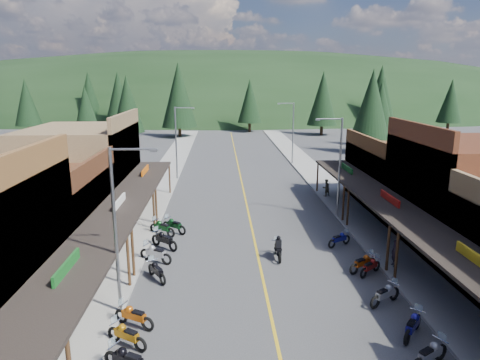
{
  "coord_description": "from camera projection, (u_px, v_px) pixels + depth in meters",
  "views": [
    {
      "loc": [
        -2.31,
        -24.57,
        10.85
      ],
      "look_at": [
        -0.74,
        8.72,
        3.0
      ],
      "focal_mm": 32.0,
      "sensor_mm": 36.0,
      "label": 1
    }
  ],
  "objects": [
    {
      "name": "pine_11",
      "position": [
        372.0,
        105.0,
        62.69
      ],
      "size": [
        5.82,
        5.82,
        12.4
      ],
      "color": "black",
      "rests_on": "ground"
    },
    {
      "name": "shop_east_3",
      "position": [
        403.0,
        177.0,
        37.52
      ],
      "size": [
        10.9,
        10.2,
        6.2
      ],
      "color": "#4C2D16",
      "rests_on": "ground"
    },
    {
      "name": "ridge_hill",
      "position": [
        226.0,
        110.0,
        157.73
      ],
      "size": [
        310.0,
        140.0,
        60.0
      ],
      "primitive_type": "ellipsoid",
      "color": "black",
      "rests_on": "ground"
    },
    {
      "name": "streetlight_1",
      "position": [
        177.0,
        140.0,
        46.53
      ],
      "size": [
        2.16,
        0.18,
        8.0
      ],
      "color": "gray",
      "rests_on": "ground"
    },
    {
      "name": "sidewalk_west",
      "position": [
        160.0,
        183.0,
        45.51
      ],
      "size": [
        3.4,
        94.0,
        0.15
      ],
      "primitive_type": "cube",
      "color": "gray",
      "rests_on": "ground"
    },
    {
      "name": "pine_0",
      "position": [
        27.0,
        102.0,
        83.44
      ],
      "size": [
        5.04,
        5.04,
        11.0
      ],
      "color": "black",
      "rests_on": "ground"
    },
    {
      "name": "pine_9",
      "position": [
        380.0,
        107.0,
        69.87
      ],
      "size": [
        4.93,
        4.93,
        10.8
      ],
      "color": "black",
      "rests_on": "ground"
    },
    {
      "name": "rider_on_bike",
      "position": [
        278.0,
        249.0,
        26.43
      ],
      "size": [
        0.73,
        2.09,
        1.58
      ],
      "rotation": [
        0.0,
        0.0,
        0.02
      ],
      "color": "black",
      "rests_on": "ground"
    },
    {
      "name": "streetlight_0",
      "position": [
        118.0,
        225.0,
        19.3
      ],
      "size": [
        2.16,
        0.18,
        8.0
      ],
      "color": "gray",
      "rests_on": "ground"
    },
    {
      "name": "sidewalk_east",
      "position": [
        322.0,
        181.0,
        46.31
      ],
      "size": [
        3.4,
        94.0,
        0.15
      ],
      "primitive_type": "cube",
      "color": "gray",
      "rests_on": "ground"
    },
    {
      "name": "bike_west_6",
      "position": [
        157.0,
        270.0,
        23.58
      ],
      "size": [
        1.69,
        2.11,
        1.18
      ],
      "primitive_type": null,
      "rotation": [
        0.0,
        0.0,
        0.57
      ],
      "color": "black",
      "rests_on": "ground"
    },
    {
      "name": "bike_west_7",
      "position": [
        156.0,
        253.0,
        25.86
      ],
      "size": [
        2.32,
        1.75,
        1.28
      ],
      "primitive_type": null,
      "rotation": [
        0.0,
        0.0,
        1.06
      ],
      "color": "#A8A8AE",
      "rests_on": "ground"
    },
    {
      "name": "bike_east_3",
      "position": [
        430.0,
        353.0,
        16.4
      ],
      "size": [
        2.18,
        1.69,
        1.21
      ],
      "primitive_type": null,
      "rotation": [
        0.0,
        0.0,
        -1.04
      ],
      "color": "gray",
      "rests_on": "ground"
    },
    {
      "name": "streetlight_3",
      "position": [
        292.0,
        130.0,
        54.94
      ],
      "size": [
        2.16,
        0.18,
        8.0
      ],
      "color": "gray",
      "rests_on": "ground"
    },
    {
      "name": "bike_east_5",
      "position": [
        385.0,
        293.0,
        21.03
      ],
      "size": [
        2.14,
        1.69,
        1.19
      ],
      "primitive_type": null,
      "rotation": [
        0.0,
        0.0,
        -1.02
      ],
      "color": "gray",
      "rests_on": "ground"
    },
    {
      "name": "bike_east_6",
      "position": [
        370.0,
        266.0,
        24.25
      ],
      "size": [
        1.87,
        1.68,
        1.08
      ],
      "primitive_type": null,
      "rotation": [
        0.0,
        0.0,
        -0.89
      ],
      "color": "maroon",
      "rests_on": "ground"
    },
    {
      "name": "bike_east_4",
      "position": [
        413.0,
        324.0,
        18.36
      ],
      "size": [
        1.88,
        2.05,
        1.2
      ],
      "primitive_type": null,
      "rotation": [
        0.0,
        0.0,
        -0.7
      ],
      "color": "navy",
      "rests_on": "ground"
    },
    {
      "name": "bike_east_7",
      "position": [
        363.0,
        262.0,
        24.63
      ],
      "size": [
        2.12,
        1.62,
        1.18
      ],
      "primitive_type": null,
      "rotation": [
        0.0,
        0.0,
        -1.05
      ],
      "color": "#9B3E0B",
      "rests_on": "ground"
    },
    {
      "name": "bike_east_8",
      "position": [
        339.0,
        238.0,
        28.4
      ],
      "size": [
        1.98,
        1.54,
        1.1
      ],
      "primitive_type": null,
      "rotation": [
        0.0,
        0.0,
        -1.03
      ],
      "color": "navy",
      "rests_on": "ground"
    },
    {
      "name": "pine_5",
      "position": [
        381.0,
        92.0,
        96.21
      ],
      "size": [
        6.72,
        6.72,
        14.0
      ],
      "color": "black",
      "rests_on": "ground"
    },
    {
      "name": "pedestrian_east_b",
      "position": [
        326.0,
        188.0,
        40.07
      ],
      "size": [
        0.91,
        0.76,
        1.63
      ],
      "primitive_type": "imported",
      "rotation": [
        0.0,
        0.0,
        3.59
      ],
      "color": "#4C4430",
      "rests_on": "sidewalk_east"
    },
    {
      "name": "pine_2",
      "position": [
        179.0,
        95.0,
        80.58
      ],
      "size": [
        6.72,
        6.72,
        14.0
      ],
      "color": "black",
      "rests_on": "ground"
    },
    {
      "name": "bike_west_9",
      "position": [
        162.0,
        227.0,
        30.35
      ],
      "size": [
        2.25,
        1.9,
        1.28
      ],
      "primitive_type": null,
      "rotation": [
        0.0,
        0.0,
        0.95
      ],
      "color": "#0A3612",
      "rests_on": "ground"
    },
    {
      "name": "bike_west_5",
      "position": [
        134.0,
        315.0,
        19.08
      ],
      "size": [
        2.17,
        1.61,
        1.19
      ],
      "primitive_type": null,
      "rotation": [
        0.0,
        0.0,
        1.07
      ],
      "color": "#BC550D",
      "rests_on": "ground"
    },
    {
      "name": "pine_3",
      "position": [
        250.0,
        101.0,
        89.34
      ],
      "size": [
        5.04,
        5.04,
        11.0
      ],
      "color": "black",
      "rests_on": "ground"
    },
    {
      "name": "bike_west_10",
      "position": [
        174.0,
        225.0,
        30.88
      ],
      "size": [
        2.16,
        1.94,
        1.25
      ],
      "primitive_type": null,
      "rotation": [
        0.0,
        0.0,
        0.9
      ],
      "color": "#0B3816",
      "rests_on": "ground"
    },
    {
      "name": "ground",
      "position": [
        258.0,
        259.0,
        26.48
      ],
      "size": [
        220.0,
        220.0,
        0.0
      ],
      "primitive_type": "plane",
      "color": "#38383A",
      "rests_on": "ground"
    },
    {
      "name": "bike_west_4",
      "position": [
        127.0,
        334.0,
        17.67
      ],
      "size": [
        2.11,
        1.69,
        1.18
      ],
      "primitive_type": null,
      "rotation": [
        0.0,
        0.0,
        1.0
      ],
      "color": "#A6690B",
      "rests_on": "ground"
    },
    {
      "name": "bike_west_3",
      "position": [
        128.0,
        359.0,
        16.0
      ],
      "size": [
        2.31,
        1.72,
        1.27
      ],
      "primitive_type": null,
      "rotation": [
        0.0,
        0.0,
        1.07
      ],
      "color": "black",
      "rests_on": "ground"
    },
    {
      "name": "pine_7",
      "position": [
        89.0,
        96.0,
        97.24
      ],
      "size": [
        5.88,
        5.88,
        12.5
      ],
      "color": "black",
      "rests_on": "ground"
    },
    {
      "name": "bike_west_8",
      "position": [
        164.0,
        239.0,
        27.99
      ],
      "size": [
        2.26,
        2.11,
        1.33
      ],
      "primitive_type": null,
      "rotation": [
        0.0,
        0.0,
        0.85
      ],
      "color": "black",
      "rests_on": "ground"
    },
    {
      "name": "shop_west_2",
      "position": [
        39.0,
        215.0,
        26.92
      ],
      "size": [
        10.9,
        9.0,
        6.2
      ],
      "color": "#3F2111",
      "rests_on": "ground"
    },
    {
      "name": "streetlight_2",
      "position": [
        338.0,
        163.0,
        33.55
      ],
      "size": [
        2.16,
        0.18,
        8.0
      ],
      "color": "gray",
      "rests_on": "ground"
    },
    {
      "name": "centerline",
      "position": [
        242.0,
        183.0,
        45.92
      ],
      "size": [
        0.15,
        90.0,
        0.01
      ],
      "primitive_type": "cube",
      "color": "gold",
      "rests_on": "ground"
    },
    {
      "name": "shop_east_2",
      "position": [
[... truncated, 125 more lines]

